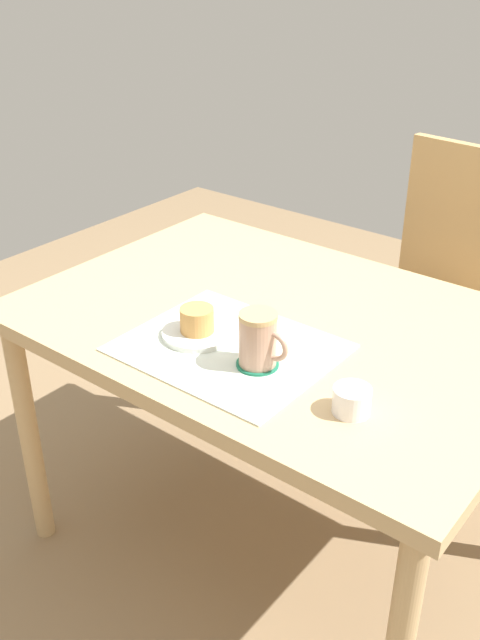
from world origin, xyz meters
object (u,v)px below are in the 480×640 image
at_px(dining_table, 278,346).
at_px(pastry, 197,320).
at_px(coffee_mug, 259,339).
at_px(wooden_chair, 435,291).
at_px(sugar_bowl, 352,400).
at_px(pastry_plate, 197,333).

relative_size(dining_table, pastry, 15.94).
bearing_deg(coffee_mug, pastry, 175.26).
height_order(wooden_chair, sugar_bowl, wooden_chair).
distance_m(pastry, coffee_mug, 0.18).
distance_m(wooden_chair, sugar_bowl, 1.00).
bearing_deg(dining_table, sugar_bowl, -34.26).
xyz_separation_m(coffee_mug, sugar_bowl, (0.22, -0.02, -0.04)).
xyz_separation_m(dining_table, wooden_chair, (0.07, 0.73, -0.12)).
bearing_deg(wooden_chair, dining_table, 90.72).
xyz_separation_m(pastry_plate, coffee_mug, (0.17, -0.01, 0.05)).
bearing_deg(sugar_bowl, pastry_plate, 175.53).
height_order(pastry, coffee_mug, coffee_mug).
bearing_deg(sugar_bowl, dining_table, 145.74).
distance_m(dining_table, pastry_plate, 0.22).
bearing_deg(pastry_plate, pastry, 0.00).
bearing_deg(dining_table, pastry, -114.29).
height_order(dining_table, coffee_mug, coffee_mug).
xyz_separation_m(dining_table, sugar_bowl, (0.31, -0.21, 0.10)).
bearing_deg(coffee_mug, wooden_chair, 91.47).
distance_m(dining_table, sugar_bowl, 0.39).
distance_m(pastry_plate, pastry, 0.03).
bearing_deg(coffee_mug, dining_table, 115.03).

